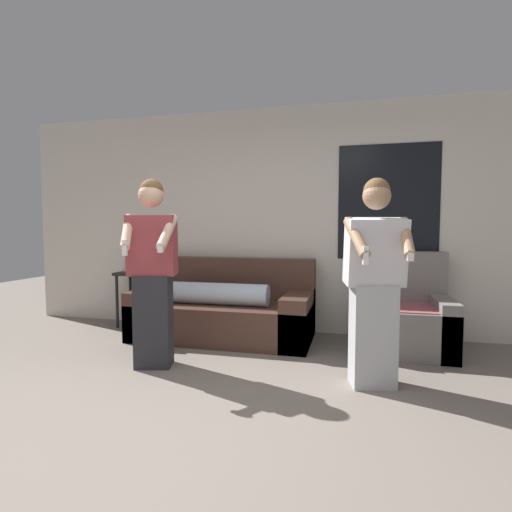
{
  "coord_description": "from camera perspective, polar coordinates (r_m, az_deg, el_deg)",
  "views": [
    {
      "loc": [
        0.94,
        -2.04,
        1.25
      ],
      "look_at": [
        0.13,
        1.2,
        1.02
      ],
      "focal_mm": 28.0,
      "sensor_mm": 36.0,
      "label": 1
    }
  ],
  "objects": [
    {
      "name": "side_table",
      "position": [
        5.34,
        -16.83,
        -3.58
      ],
      "size": [
        0.43,
        0.39,
        0.85
      ],
      "color": "black",
      "rests_on": "ground_plane"
    },
    {
      "name": "ground_plane",
      "position": [
        2.57,
        -10.33,
        -25.23
      ],
      "size": [
        14.0,
        14.0,
        0.0
      ],
      "primitive_type": "plane",
      "color": "slate"
    },
    {
      "name": "couch",
      "position": [
        4.64,
        -4.54,
        -7.78
      ],
      "size": [
        2.0,
        0.93,
        0.9
      ],
      "color": "#472D23",
      "rests_on": "ground_plane"
    },
    {
      "name": "armchair",
      "position": [
        4.46,
        20.22,
        -8.31
      ],
      "size": [
        0.92,
        0.86,
        1.0
      ],
      "color": "slate",
      "rests_on": "ground_plane"
    },
    {
      "name": "wall_back",
      "position": [
        4.89,
        3.17,
        5.14
      ],
      "size": [
        6.74,
        0.07,
        2.7
      ],
      "color": "silver",
      "rests_on": "ground_plane"
    },
    {
      "name": "person_left",
      "position": [
        3.69,
        -14.57,
        -2.25
      ],
      "size": [
        0.5,
        0.53,
        1.69
      ],
      "color": "#28282D",
      "rests_on": "ground_plane"
    },
    {
      "name": "person_right",
      "position": [
        3.26,
        16.57,
        -3.76
      ],
      "size": [
        0.52,
        0.56,
        1.64
      ],
      "color": "#B2B2B7",
      "rests_on": "ground_plane"
    }
  ]
}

